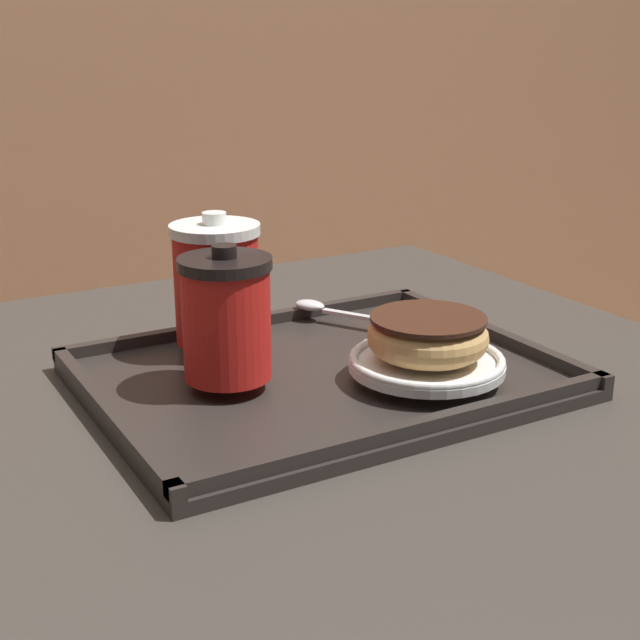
{
  "coord_description": "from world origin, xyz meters",
  "views": [
    {
      "loc": [
        -0.36,
        -0.67,
        1.03
      ],
      "look_at": [
        0.02,
        0.0,
        0.77
      ],
      "focal_mm": 50.0,
      "sensor_mm": 36.0,
      "label": 1
    }
  ],
  "objects_px": {
    "coffee_cup_front": "(226,317)",
    "coffee_cup_rear": "(217,283)",
    "spoon": "(328,309)",
    "donut_chocolate_glazed": "(428,335)"
  },
  "relations": [
    {
      "from": "coffee_cup_front",
      "to": "spoon",
      "type": "distance_m",
      "value": 0.21
    },
    {
      "from": "coffee_cup_rear",
      "to": "donut_chocolate_glazed",
      "type": "bearing_deg",
      "value": -51.39
    },
    {
      "from": "coffee_cup_rear",
      "to": "spoon",
      "type": "relative_size",
      "value": 0.94
    },
    {
      "from": "coffee_cup_rear",
      "to": "spoon",
      "type": "bearing_deg",
      "value": 9.5
    },
    {
      "from": "coffee_cup_rear",
      "to": "coffee_cup_front",
      "type": "bearing_deg",
      "value": -108.57
    },
    {
      "from": "coffee_cup_front",
      "to": "coffee_cup_rear",
      "type": "bearing_deg",
      "value": 71.43
    },
    {
      "from": "donut_chocolate_glazed",
      "to": "spoon",
      "type": "relative_size",
      "value": 0.8
    },
    {
      "from": "coffee_cup_front",
      "to": "coffee_cup_rear",
      "type": "relative_size",
      "value": 0.93
    },
    {
      "from": "coffee_cup_front",
      "to": "coffee_cup_rear",
      "type": "xyz_separation_m",
      "value": [
        0.03,
        0.09,
        0.0
      ]
    },
    {
      "from": "donut_chocolate_glazed",
      "to": "spoon",
      "type": "height_order",
      "value": "donut_chocolate_glazed"
    }
  ]
}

